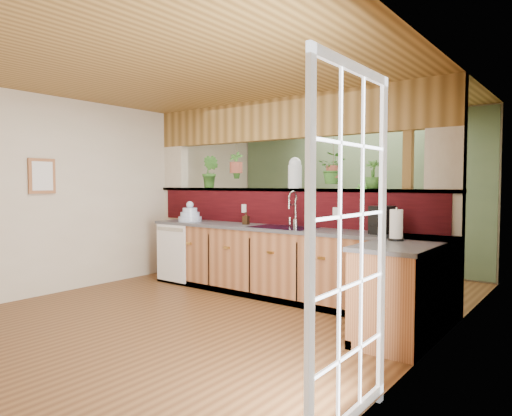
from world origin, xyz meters
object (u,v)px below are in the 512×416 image
Objects in this scene: dish_stack at (190,215)px; soap_dispenser at (246,218)px; glass_jar at (295,173)px; paper_towel at (396,225)px; coffee_maker at (381,221)px; shelving_console at (335,239)px; faucet at (294,207)px.

dish_stack is 0.96m from soap_dispenser.
paper_towel is at bearing -26.05° from glass_jar.
glass_jar is at bearing -177.65° from coffee_maker.
paper_towel is 0.22× the size of shelving_console.
soap_dispenser is 0.11× the size of shelving_console.
shelving_console is at bearing 84.91° from soap_dispenser.
dish_stack is at bearing -172.63° from soap_dispenser.
dish_stack is (-1.64, -0.23, -0.16)m from faucet.
faucet is at bearing 8.01° from dish_stack.
soap_dispenser is at bearing -163.76° from coffee_maker.
coffee_maker is 0.75× the size of glass_jar.
dish_stack is at bearing 173.36° from paper_towel.
coffee_maker is at bearing 125.54° from paper_towel.
paper_towel reaches higher than shelving_console.
coffee_maker is at bearing -5.96° from faucet.
faucet is at bearing 158.89° from paper_towel.
faucet is at bearing -61.38° from glass_jar.
glass_jar is (-1.34, 0.35, 0.55)m from coffee_maker.
faucet is 2.27m from shelving_console.
faucet is 0.31× the size of shelving_console.
coffee_maker is (1.92, -0.02, 0.06)m from soap_dispenser.
faucet reaches higher than dish_stack.
coffee_maker is 2.88m from shelving_console.
faucet reaches higher than shelving_console.
paper_towel reaches higher than coffee_maker.
dish_stack is at bearing -163.52° from glass_jar.
soap_dispenser is 0.55× the size of coffee_maker.
glass_jar is at bearing 29.73° from soap_dispenser.
shelving_console is (-1.72, 2.25, -0.54)m from coffee_maker.
dish_stack reaches higher than shelving_console.
coffee_maker is at bearing -0.59° from soap_dispenser.
glass_jar is (-0.12, 0.22, 0.45)m from faucet.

